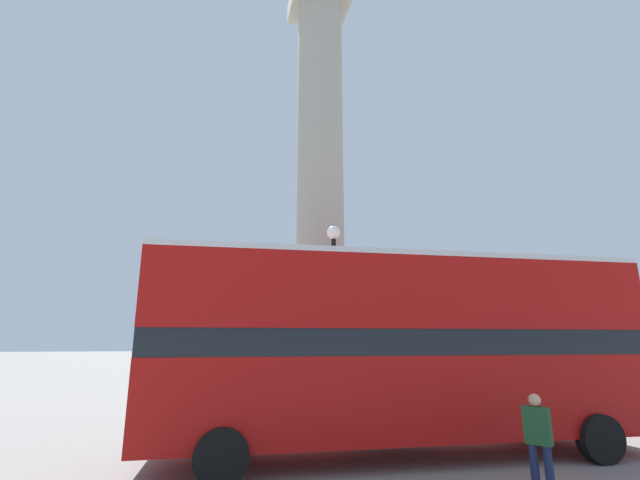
{
  "coord_description": "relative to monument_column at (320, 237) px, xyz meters",
  "views": [
    {
      "loc": [
        -3.68,
        -15.59,
        2.54
      ],
      "look_at": [
        0.0,
        0.0,
        6.31
      ],
      "focal_mm": 24.0,
      "sensor_mm": 36.0,
      "label": 1
    }
  ],
  "objects": [
    {
      "name": "bus_a",
      "position": [
        0.52,
        -5.93,
        -3.97
      ],
      "size": [
        11.4,
        3.25,
        4.48
      ],
      "rotation": [
        0.0,
        0.0,
        -0.05
      ],
      "color": "#A80F0C",
      "rests_on": "ground_plane"
    },
    {
      "name": "monument_column",
      "position": [
        0.0,
        0.0,
        0.0
      ],
      "size": [
        4.9,
        4.9,
        18.96
      ],
      "color": "#A39E8E",
      "rests_on": "ground_plane"
    },
    {
      "name": "pedestrian_near_lamp",
      "position": [
        1.83,
        -8.7,
        -5.54
      ],
      "size": [
        0.38,
        0.45,
        1.62
      ],
      "rotation": [
        0.0,
        0.0,
        2.18
      ],
      "color": "#192347",
      "rests_on": "ground_plane"
    },
    {
      "name": "street_lamp",
      "position": [
        -0.44,
        -3.62,
        -3.23
      ],
      "size": [
        0.4,
        0.4,
        5.89
      ],
      "color": "black",
      "rests_on": "ground_plane"
    },
    {
      "name": "ground_plane",
      "position": [
        0.0,
        0.0,
        -6.44
      ],
      "size": [
        200.0,
        200.0,
        0.0
      ],
      "primitive_type": "plane",
      "color": "gray"
    },
    {
      "name": "equestrian_statue",
      "position": [
        8.42,
        5.86,
        -4.84
      ],
      "size": [
        3.51,
        2.65,
        5.7
      ],
      "rotation": [
        0.0,
        0.0,
        -0.09
      ],
      "color": "#A39E8E",
      "rests_on": "ground_plane"
    }
  ]
}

